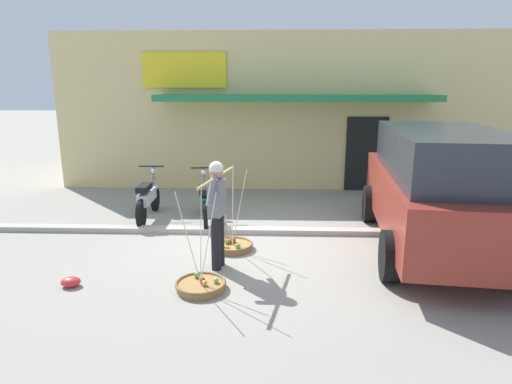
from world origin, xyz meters
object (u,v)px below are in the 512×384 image
object	(u,v)px
motorcycle_nearest_shop	(148,199)
fruit_basket_left_side	(201,285)
fruit_basket_right_side	(232,245)
motorcycle_second_in_row	(205,201)
fruit_vendor	(217,208)
plastic_litter_bag	(71,282)
parked_truck	(439,186)

from	to	relation	value
motorcycle_nearest_shop	fruit_basket_left_side	bearing A→B (deg)	-63.11
fruit_basket_right_side	motorcycle_second_in_row	distance (m)	1.78
fruit_vendor	plastic_litter_bag	distance (m)	2.34
motorcycle_second_in_row	parked_truck	size ratio (longest dim) A/B	0.36
fruit_basket_right_side	motorcycle_second_in_row	bearing A→B (deg)	114.48
plastic_litter_bag	parked_truck	bearing A→B (deg)	16.40
fruit_basket_right_side	plastic_litter_bag	xyz separation A→B (m)	(-2.17, -1.53, -0.00)
fruit_basket_left_side	parked_truck	world-z (taller)	parked_truck
parked_truck	motorcycle_second_in_row	bearing A→B (deg)	161.36
fruit_basket_left_side	motorcycle_nearest_shop	size ratio (longest dim) A/B	0.80
parked_truck	plastic_litter_bag	distance (m)	6.04
parked_truck	motorcycle_nearest_shop	bearing A→B (deg)	164.07
fruit_basket_right_side	motorcycle_nearest_shop	bearing A→B (deg)	138.86
motorcycle_second_in_row	fruit_basket_left_side	bearing A→B (deg)	-82.45
motorcycle_nearest_shop	parked_truck	xyz separation A→B (m)	(5.49, -1.57, 0.68)
motorcycle_nearest_shop	parked_truck	bearing A→B (deg)	-15.93
fruit_basket_left_side	parked_truck	xyz separation A→B (m)	(3.83, 1.70, 1.06)
fruit_basket_right_side	parked_truck	bearing A→B (deg)	2.38
motorcycle_second_in_row	plastic_litter_bag	xyz separation A→B (m)	(-1.45, -3.11, -0.38)
motorcycle_second_in_row	parked_truck	distance (m)	4.53
motorcycle_nearest_shop	parked_truck	distance (m)	5.75
motorcycle_nearest_shop	plastic_litter_bag	xyz separation A→B (m)	(-0.21, -3.24, -0.38)
fruit_basket_left_side	fruit_vendor	bearing A→B (deg)	78.95
fruit_basket_right_side	plastic_litter_bag	world-z (taller)	fruit_basket_right_side
plastic_litter_bag	motorcycle_nearest_shop	bearing A→B (deg)	86.27
fruit_basket_left_side	plastic_litter_bag	bearing A→B (deg)	179.21
fruit_basket_right_side	parked_truck	world-z (taller)	parked_truck
fruit_vendor	parked_truck	bearing A→B (deg)	14.11
plastic_litter_bag	fruit_vendor	bearing A→B (deg)	20.41
fruit_basket_right_side	plastic_litter_bag	size ratio (longest dim) A/B	5.19
motorcycle_second_in_row	fruit_vendor	bearing A→B (deg)	-76.46
fruit_basket_left_side	plastic_litter_bag	distance (m)	1.87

